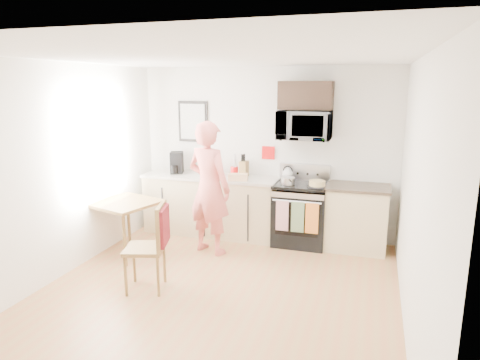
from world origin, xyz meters
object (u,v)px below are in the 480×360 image
(microwave, at_px, (304,125))
(cake, at_px, (317,184))
(dining_table, at_px, (125,208))
(person, at_px, (209,188))
(chair, at_px, (157,235))
(range, at_px, (300,215))

(microwave, height_order, cake, microwave)
(microwave, relative_size, dining_table, 0.88)
(microwave, distance_m, dining_table, 2.79)
(person, distance_m, dining_table, 1.19)
(person, distance_m, chair, 1.29)
(chair, bearing_deg, dining_table, 121.40)
(cake, bearing_deg, chair, -130.94)
(person, bearing_deg, microwave, -127.52)
(range, distance_m, dining_table, 2.53)
(range, distance_m, microwave, 1.33)
(range, distance_m, person, 1.45)
(person, bearing_deg, cake, -141.30)
(microwave, relative_size, person, 0.41)
(cake, bearing_deg, person, -158.86)
(person, height_order, dining_table, person)
(microwave, xyz_separation_m, cake, (0.25, -0.27, -0.79))
(range, height_order, dining_table, range)
(range, relative_size, microwave, 1.53)
(chair, height_order, cake, chair)
(dining_table, relative_size, chair, 0.84)
(range, xyz_separation_m, chair, (-1.31, -1.96, 0.22))
(range, xyz_separation_m, person, (-1.17, -0.71, 0.49))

